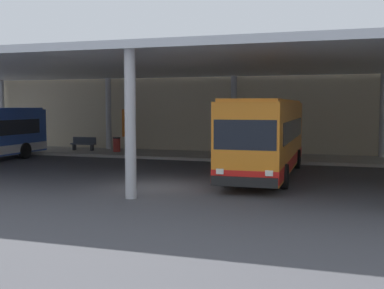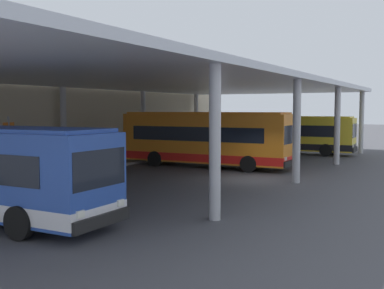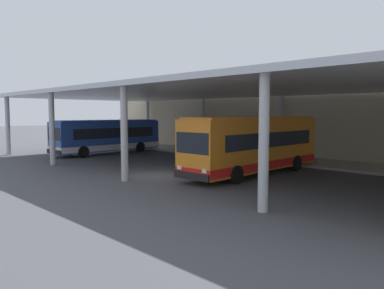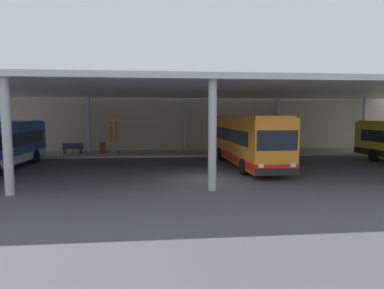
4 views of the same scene
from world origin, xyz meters
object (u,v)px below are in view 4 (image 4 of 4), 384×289
object	(u,v)px
bus_second_bay	(247,140)
trash_bin	(103,148)
banner_sign	(114,134)
bench_waiting	(73,148)

from	to	relation	value
bus_second_bay	trash_bin	bearing A→B (deg)	148.40
trash_bin	banner_sign	world-z (taller)	banner_sign
bus_second_bay	bench_waiting	world-z (taller)	bus_second_bay
banner_sign	trash_bin	bearing A→B (deg)	148.79
trash_bin	bench_waiting	bearing A→B (deg)	175.63
bench_waiting	banner_sign	size ratio (longest dim) A/B	0.56
bus_second_bay	bench_waiting	distance (m)	15.76
bench_waiting	banner_sign	world-z (taller)	banner_sign
bench_waiting	trash_bin	distance (m)	2.68
bus_second_bay	banner_sign	size ratio (longest dim) A/B	3.56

